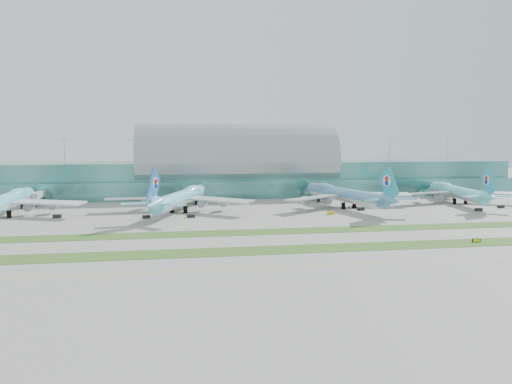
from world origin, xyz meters
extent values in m
plane|color=gray|center=(0.00, 0.00, 0.00)|extent=(700.00, 700.00, 0.00)
cube|color=#3D7A75|center=(0.00, 130.00, 10.00)|extent=(340.00, 42.00, 20.00)
cube|color=#3D7A75|center=(0.00, 106.00, 5.00)|extent=(340.00, 8.00, 10.00)
ellipsoid|color=#9EA5A8|center=(0.00, 130.00, 20.00)|extent=(340.00, 46.20, 16.17)
cylinder|color=white|center=(0.00, 130.00, 28.00)|extent=(0.80, 0.80, 16.00)
cube|color=#B2B7B7|center=(-106.00, 95.00, 5.50)|extent=(3.50, 22.00, 3.00)
cylinder|color=black|center=(-106.00, 85.00, 2.00)|extent=(1.00, 1.00, 4.00)
cube|color=#B2B7B7|center=(-31.00, 95.00, 5.50)|extent=(3.50, 22.00, 3.00)
cylinder|color=black|center=(-31.00, 85.00, 2.00)|extent=(1.00, 1.00, 4.00)
cube|color=#B2B7B7|center=(44.00, 95.00, 5.50)|extent=(3.50, 22.00, 3.00)
cylinder|color=black|center=(44.00, 85.00, 2.00)|extent=(1.00, 1.00, 4.00)
cube|color=#B2B7B7|center=(119.00, 95.00, 5.50)|extent=(3.50, 22.00, 3.00)
cylinder|color=black|center=(119.00, 85.00, 2.00)|extent=(1.00, 1.00, 4.00)
cube|color=#2D591E|center=(0.00, -28.00, 0.04)|extent=(420.00, 12.00, 0.08)
cube|color=#2D591E|center=(0.00, 2.00, 0.04)|extent=(420.00, 12.00, 0.08)
cube|color=yellow|center=(0.00, -48.00, 0.01)|extent=(420.00, 0.35, 0.01)
cube|color=yellow|center=(0.00, -14.00, 0.01)|extent=(420.00, 0.35, 0.01)
cube|color=yellow|center=(0.00, 18.00, 0.01)|extent=(420.00, 0.35, 0.01)
cube|color=yellow|center=(0.00, 40.00, 0.01)|extent=(420.00, 0.35, 0.01)
cylinder|color=#5FC0D2|center=(-110.97, 56.30, 6.54)|extent=(7.80, 66.61, 6.65)
ellipsoid|color=#5FC0D2|center=(-110.64, 74.92, 8.37)|extent=(6.67, 20.32, 4.74)
cone|color=#5FC0D2|center=(-110.35, 92.12, 6.54)|extent=(6.74, 5.48, 6.65)
cube|color=silver|center=(-91.70, 53.82, 6.11)|extent=(32.78, 20.00, 1.31)
cylinder|color=gray|center=(-96.42, 59.70, 3.86)|extent=(3.75, 5.96, 3.65)
cylinder|color=black|center=(-110.53, 81.57, 1.61)|extent=(1.93, 1.93, 3.22)
cylinder|color=black|center=(-107.82, 51.96, 1.61)|extent=(1.93, 1.93, 3.22)
cylinder|color=#6CCFEF|center=(-34.53, 59.09, 6.52)|extent=(27.60, 64.89, 6.63)
ellipsoid|color=#6CCFEF|center=(-28.56, 76.66, 8.34)|extent=(12.44, 21.11, 4.72)
cone|color=#6CCFEF|center=(-23.05, 92.90, 6.52)|extent=(8.00, 7.19, 6.63)
cone|color=#6CCFEF|center=(-46.57, 23.66, 7.80)|extent=(9.06, 11.14, 6.30)
cube|color=silver|center=(-53.44, 63.25, 6.09)|extent=(32.48, 9.85, 1.31)
cylinder|color=#979B9F|center=(-47.03, 67.17, 3.85)|extent=(5.33, 6.74, 3.64)
cube|color=silver|center=(-17.00, 50.87, 6.09)|extent=(29.55, 27.04, 1.31)
cylinder|color=#979B9F|center=(-19.70, 57.89, 3.85)|extent=(5.33, 6.74, 3.64)
cube|color=blue|center=(-45.88, 25.68, 14.54)|extent=(5.13, 13.51, 15.41)
cylinder|color=white|center=(-45.54, 26.70, 16.14)|extent=(2.56, 5.17, 5.13)
cylinder|color=black|center=(-26.43, 82.94, 1.60)|extent=(1.92, 1.92, 3.21)
cylinder|color=black|center=(-38.95, 56.07, 1.60)|extent=(1.92, 1.92, 3.21)
cylinder|color=black|center=(-32.87, 54.01, 1.60)|extent=(1.92, 1.92, 3.21)
cylinder|color=#5B98C9|center=(45.02, 59.99, 6.41)|extent=(21.18, 64.92, 6.51)
ellipsoid|color=#5B98C9|center=(40.87, 77.75, 8.20)|extent=(10.54, 20.69, 4.64)
cone|color=#5B98C9|center=(37.03, 94.16, 6.41)|extent=(7.54, 6.60, 6.51)
cone|color=#5B98C9|center=(53.40, 24.18, 7.67)|extent=(8.18, 10.62, 6.19)
cube|color=white|center=(27.08, 53.63, 5.99)|extent=(30.33, 24.62, 1.28)
cylinder|color=gray|center=(30.40, 60.23, 3.78)|extent=(4.80, 6.44, 3.57)
cube|color=white|center=(63.92, 62.25, 5.99)|extent=(32.36, 12.66, 1.28)
cylinder|color=gray|center=(58.02, 66.70, 3.78)|extent=(4.80, 6.44, 3.57)
cube|color=#2CA2C5|center=(52.92, 26.22, 14.29)|extent=(3.76, 13.59, 15.15)
cylinder|color=white|center=(52.68, 27.25, 15.87)|extent=(2.07, 5.13, 5.04)
cylinder|color=black|center=(39.38, 84.09, 1.58)|extent=(1.89, 1.89, 3.15)
cylinder|color=black|center=(42.91, 55.18, 1.58)|extent=(1.89, 1.89, 3.15)
cylinder|color=black|center=(49.05, 56.61, 1.58)|extent=(1.89, 1.89, 3.15)
cylinder|color=#6DE2F1|center=(109.47, 66.40, 5.97)|extent=(14.06, 60.93, 6.07)
ellipsoid|color=#6DE2F1|center=(111.72, 83.23, 7.64)|extent=(8.16, 19.04, 4.32)
cone|color=#6DE2F1|center=(113.80, 98.79, 5.97)|extent=(6.66, 5.65, 6.07)
cone|color=#6DE2F1|center=(104.93, 32.45, 7.14)|extent=(6.88, 9.49, 5.76)
cube|color=#BABDC1|center=(91.75, 66.79, 5.58)|extent=(30.26, 14.43, 1.20)
cylinder|color=#97989F|center=(96.82, 71.44, 3.52)|extent=(4.01, 5.78, 3.33)
cube|color=#BABDC1|center=(126.67, 62.12, 5.58)|extent=(29.16, 20.91, 1.20)
cylinder|color=#97989F|center=(123.00, 67.94, 3.52)|extent=(4.01, 5.78, 3.33)
cube|color=#31A6DA|center=(105.19, 34.39, 13.31)|extent=(2.29, 12.82, 14.11)
cylinder|color=silver|center=(105.32, 35.36, 14.77)|extent=(1.50, 4.77, 4.70)
cylinder|color=black|center=(112.53, 89.24, 1.47)|extent=(1.76, 1.76, 2.94)
cylinder|color=black|center=(106.04, 62.91, 1.47)|extent=(1.76, 1.76, 2.94)
cylinder|color=black|center=(111.86, 62.13, 1.47)|extent=(1.76, 1.76, 2.94)
cube|color=black|center=(-87.49, 48.47, 0.75)|extent=(3.73, 2.03, 1.49)
cube|color=black|center=(-49.82, 41.21, 0.70)|extent=(3.51, 2.54, 1.41)
cube|color=black|center=(-30.76, 40.38, 0.71)|extent=(3.87, 2.52, 1.41)
cube|color=yellow|center=(31.63, 39.47, 0.64)|extent=(3.22, 1.86, 1.28)
cube|color=black|center=(49.64, 49.29, 0.76)|extent=(3.37, 2.30, 1.51)
cube|color=black|center=(103.34, 37.97, 0.68)|extent=(3.26, 2.03, 1.36)
cube|color=black|center=(120.55, 45.85, 0.75)|extent=(3.30, 1.91, 1.49)
cube|color=black|center=(59.50, -27.34, 0.61)|extent=(2.90, 0.86, 1.23)
cube|color=#E6F014|center=(59.46, -27.54, 0.61)|extent=(2.42, 0.54, 0.89)
cylinder|color=black|center=(58.51, -27.13, 0.28)|extent=(0.13, 0.13, 0.56)
cylinder|color=black|center=(60.48, -27.54, 0.28)|extent=(0.13, 0.13, 0.56)
camera|label=1|loc=(-38.11, -173.74, 33.41)|focal=35.00mm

